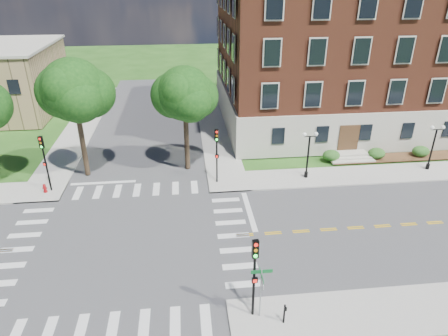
{
  "coord_description": "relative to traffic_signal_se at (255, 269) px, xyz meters",
  "views": [
    {
      "loc": [
        4.12,
        -22.42,
        16.5
      ],
      "look_at": [
        6.99,
        4.17,
        3.2
      ],
      "focal_mm": 32.0,
      "sensor_mm": 36.0,
      "label": 1
    }
  ],
  "objects": [
    {
      "name": "stop_bar_east",
      "position": [
        1.51,
        10.18,
        -3.19
      ],
      "size": [
        0.4,
        5.5,
        0.0
      ],
      "primitive_type": "cube",
      "color": "silver",
      "rests_on": "ground"
    },
    {
      "name": "sidewalk_ne",
      "position": [
        8.08,
        22.56,
        -3.13
      ],
      "size": [
        34.0,
        34.0,
        0.12
      ],
      "color": "#9E9B93",
      "rests_on": "ground"
    },
    {
      "name": "twin_lamp_west",
      "position": [
        7.35,
        14.96,
        -0.66
      ],
      "size": [
        1.36,
        0.36,
        4.23
      ],
      "color": "black",
      "rests_on": "ground"
    },
    {
      "name": "tree_c",
      "position": [
        -11.87,
        17.56,
        4.59
      ],
      "size": [
        5.19,
        5.19,
        10.29
      ],
      "color": "black",
      "rests_on": "ground"
    },
    {
      "name": "push_button_post",
      "position": [
        1.5,
        -0.73,
        -2.39
      ],
      "size": [
        0.14,
        0.21,
        1.2
      ],
      "color": "black",
      "rests_on": "ground"
    },
    {
      "name": "twin_lamp_east",
      "position": [
        18.91,
        15.33,
        -0.66
      ],
      "size": [
        1.36,
        0.36,
        4.23
      ],
      "color": "black",
      "rests_on": "ground"
    },
    {
      "name": "ground",
      "position": [
        -7.29,
        7.18,
        -3.19
      ],
      "size": [
        160.0,
        160.0,
        0.0
      ],
      "primitive_type": "plane",
      "color": "#204B15",
      "rests_on": "ground"
    },
    {
      "name": "fire_hydrant",
      "position": [
        -14.72,
        14.66,
        -2.72
      ],
      "size": [
        0.35,
        0.35,
        0.75
      ],
      "color": "maroon",
      "rests_on": "ground"
    },
    {
      "name": "traffic_signal_se",
      "position": [
        0.0,
        0.0,
        0.0
      ],
      "size": [
        0.34,
        0.39,
        4.8
      ],
      "color": "black",
      "rests_on": "ground"
    },
    {
      "name": "tree_d",
      "position": [
        -2.95,
        17.89,
        3.93
      ],
      "size": [
        4.68,
        4.68,
        9.37
      ],
      "color": "black",
      "rests_on": "ground"
    },
    {
      "name": "shrub_row",
      "position": [
        19.71,
        17.98,
        -3.19
      ],
      "size": [
        18.0,
        2.0,
        1.3
      ],
      "primitive_type": null,
      "color": "#1B4B19",
      "rests_on": "ground"
    },
    {
      "name": "road_ns",
      "position": [
        -7.29,
        7.18,
        -3.18
      ],
      "size": [
        12.0,
        90.0,
        0.01
      ],
      "primitive_type": "cube",
      "color": "#3D3D3F",
      "rests_on": "ground"
    },
    {
      "name": "crosswalk_east",
      "position": [
        -0.09,
        7.18,
        -3.19
      ],
      "size": [
        2.2,
        10.2,
        0.02
      ],
      "primitive_type": null,
      "color": "silver",
      "rests_on": "ground"
    },
    {
      "name": "main_building",
      "position": [
        16.7,
        29.18,
        5.15
      ],
      "size": [
        30.6,
        22.4,
        16.5
      ],
      "color": "#B3B09E",
      "rests_on": "ground"
    },
    {
      "name": "street_sign_pole",
      "position": [
        0.35,
        -0.15,
        -0.88
      ],
      "size": [
        1.1,
        1.1,
        3.1
      ],
      "color": "gray",
      "rests_on": "ground"
    },
    {
      "name": "traffic_signal_nw",
      "position": [
        -14.31,
        14.93,
        0.0
      ],
      "size": [
        0.38,
        0.46,
        4.8
      ],
      "color": "black",
      "rests_on": "ground"
    },
    {
      "name": "road_ew",
      "position": [
        -7.29,
        7.18,
        -3.18
      ],
      "size": [
        90.0,
        12.0,
        0.01
      ],
      "primitive_type": "cube",
      "color": "#3D3D3F",
      "rests_on": "ground"
    },
    {
      "name": "traffic_signal_ne",
      "position": [
        -0.52,
        14.92,
        0.0
      ],
      "size": [
        0.37,
        0.44,
        4.8
      ],
      "color": "black",
      "rests_on": "ground"
    }
  ]
}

